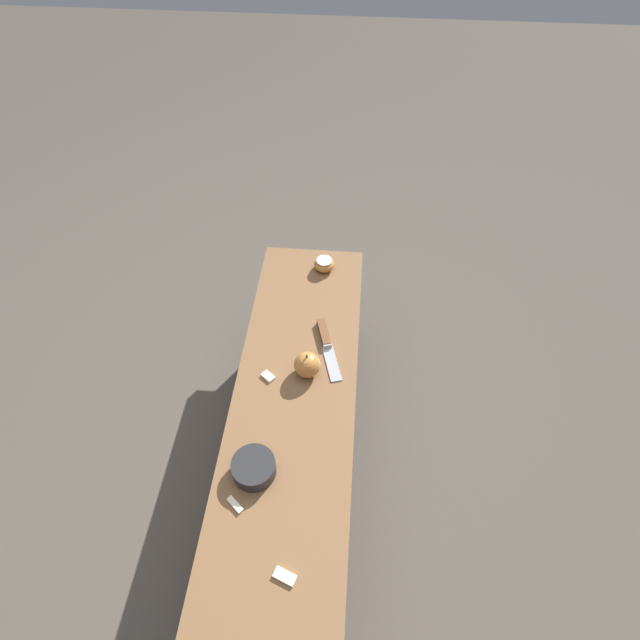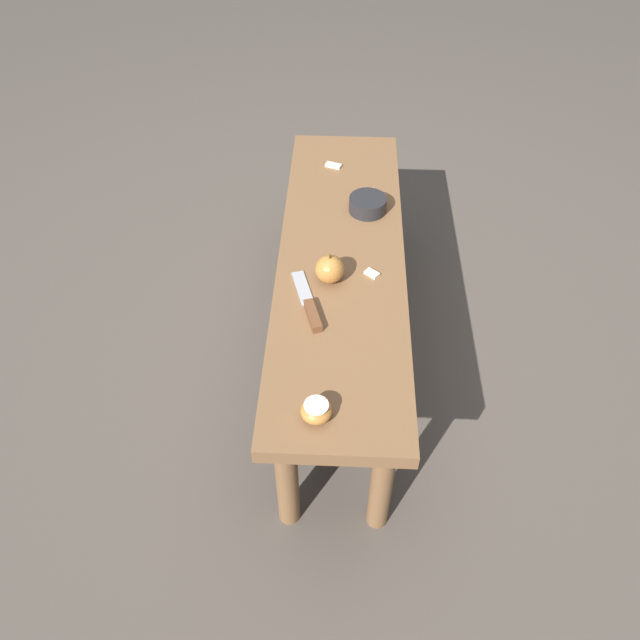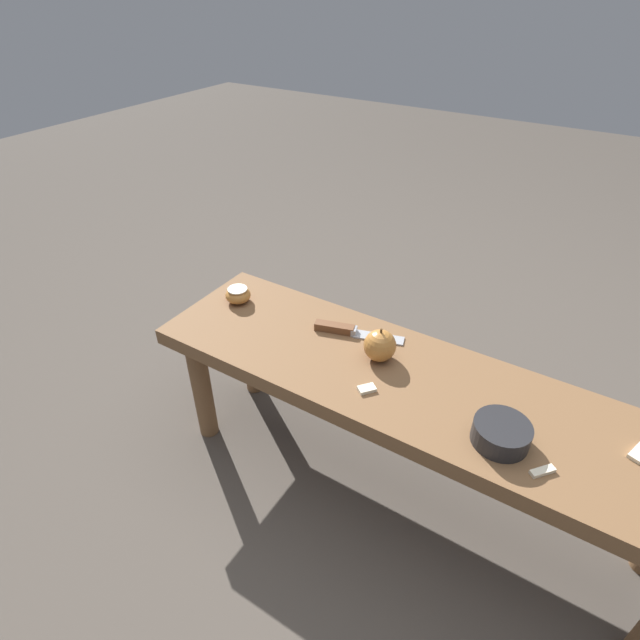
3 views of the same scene
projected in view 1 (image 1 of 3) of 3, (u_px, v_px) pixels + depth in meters
The scene contains 9 objects.
ground_plane at pixel (298, 463), 1.64m from camera, with size 8.00×8.00×0.00m, color #4C443D.
wooden_bench at pixel (294, 413), 1.39m from camera, with size 1.23×0.34×0.38m.
knife at pixel (326, 341), 1.47m from camera, with size 0.22×0.09×0.02m.
apple_whole at pixel (307, 365), 1.38m from camera, with size 0.07×0.07×0.08m.
apple_cut at pixel (324, 264), 1.67m from camera, with size 0.07×0.07×0.04m.
apple_slice_near_knife at pixel (285, 576), 1.07m from camera, with size 0.04×0.05×0.01m.
apple_slice_center at pixel (235, 505), 1.17m from camera, with size 0.04×0.05×0.01m.
apple_slice_near_bowl at pixel (268, 376), 1.40m from camera, with size 0.04×0.04×0.01m.
bowl at pixel (254, 468), 1.21m from camera, with size 0.11×0.11×0.04m.
Camera 1 is at (0.69, 0.13, 1.56)m, focal length 28.00 mm.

